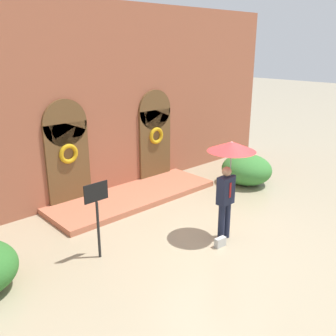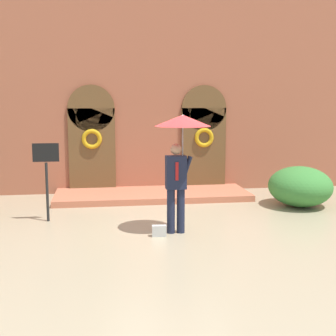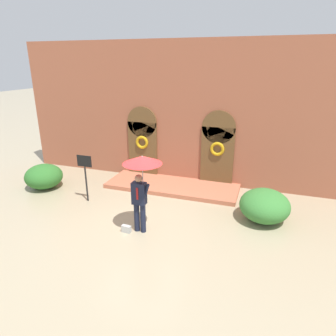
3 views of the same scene
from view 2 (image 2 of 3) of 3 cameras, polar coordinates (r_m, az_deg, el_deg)
ground_plane at (r=9.79m, az=0.06°, el=-7.37°), size 80.00×80.00×0.00m
building_facade at (r=13.54m, az=-2.50°, el=8.51°), size 14.00×2.30×5.60m
person_with_umbrella at (r=9.16m, az=1.59°, el=3.70°), size 1.10×1.10×2.36m
handbag at (r=9.22m, az=-1.08°, el=-7.67°), size 0.29×0.14×0.22m
sign_post at (r=10.45m, az=-14.61°, el=-0.11°), size 0.56×0.06×1.72m
shrub_right at (r=12.13m, az=15.81°, el=-2.17°), size 1.56×1.68×1.00m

